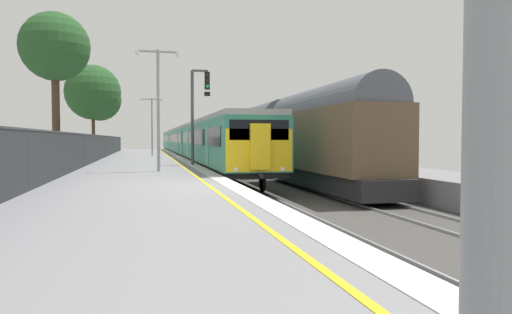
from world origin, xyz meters
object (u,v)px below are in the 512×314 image
object	(u,v)px
commuter_train_at_platform	(188,141)
signal_gantry	(197,106)
platform_lamp_mid	(158,99)
background_tree_centre	(95,95)
platform_lamp_far	(152,121)
freight_train_adjacent_track	(261,136)
background_tree_left	(55,49)

from	to	relation	value
commuter_train_at_platform	signal_gantry	bearing A→B (deg)	-93.76
platform_lamp_mid	background_tree_centre	distance (m)	21.77
platform_lamp_mid	platform_lamp_far	world-z (taller)	platform_lamp_mid
freight_train_adjacent_track	platform_lamp_mid	distance (m)	14.34
platform_lamp_far	platform_lamp_mid	bearing A→B (deg)	-90.00
freight_train_adjacent_track	signal_gantry	distance (m)	8.99
platform_lamp_far	commuter_train_at_platform	bearing A→B (deg)	60.60
signal_gantry	platform_lamp_far	size ratio (longest dim) A/B	1.06
freight_train_adjacent_track	platform_lamp_far	world-z (taller)	platform_lamp_far
background_tree_centre	platform_lamp_far	bearing A→B (deg)	-2.03
platform_lamp_mid	platform_lamp_far	bearing A→B (deg)	90.00
freight_train_adjacent_track	background_tree_centre	distance (m)	16.01
commuter_train_at_platform	background_tree_left	world-z (taller)	background_tree_left
platform_lamp_mid	commuter_train_at_platform	bearing A→B (deg)	82.23
commuter_train_at_platform	platform_lamp_far	xyz separation A→B (m)	(-3.78, -6.70, 1.78)
platform_lamp_mid	background_tree_centre	size ratio (longest dim) A/B	0.70
freight_train_adjacent_track	platform_lamp_far	xyz separation A→B (m)	(-7.78, 9.02, 1.37)
signal_gantry	background_tree_left	bearing A→B (deg)	173.62
freight_train_adjacent_track	platform_lamp_mid	world-z (taller)	platform_lamp_mid
freight_train_adjacent_track	background_tree_left	size ratio (longest dim) A/B	4.51
platform_lamp_far	background_tree_centre	bearing A→B (deg)	177.97
platform_lamp_mid	background_tree_left	world-z (taller)	background_tree_left
freight_train_adjacent_track	platform_lamp_far	size ratio (longest dim) A/B	7.40
signal_gantry	background_tree_centre	bearing A→B (deg)	113.81
platform_lamp_mid	signal_gantry	bearing A→B (deg)	65.52
background_tree_left	commuter_train_at_platform	bearing A→B (deg)	67.27
commuter_train_at_platform	background_tree_centre	world-z (taller)	background_tree_centre
commuter_train_at_platform	platform_lamp_mid	size ratio (longest dim) A/B	11.55
platform_lamp_far	background_tree_left	world-z (taller)	background_tree_left
commuter_train_at_platform	background_tree_left	distance (m)	24.16
platform_lamp_far	background_tree_centre	distance (m)	5.33
background_tree_centre	freight_train_adjacent_track	bearing A→B (deg)	-36.10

